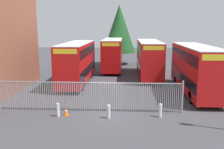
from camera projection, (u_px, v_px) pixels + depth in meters
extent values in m
plane|color=#3D3D42|center=(114.00, 86.00, 26.67)|extent=(100.00, 100.00, 0.00)
cylinder|color=gray|center=(1.00, 95.00, 19.07)|extent=(0.06, 0.06, 2.20)
cylinder|color=gray|center=(2.00, 95.00, 19.06)|extent=(0.06, 0.06, 2.20)
cylinder|color=gray|center=(4.00, 95.00, 19.05)|extent=(0.06, 0.06, 2.20)
cylinder|color=gray|center=(6.00, 95.00, 19.05)|extent=(0.06, 0.06, 2.20)
cylinder|color=gray|center=(8.00, 95.00, 19.04)|extent=(0.06, 0.06, 2.20)
cylinder|color=gray|center=(10.00, 95.00, 19.03)|extent=(0.06, 0.06, 2.20)
cylinder|color=gray|center=(12.00, 95.00, 19.02)|extent=(0.06, 0.06, 2.20)
cylinder|color=gray|center=(13.00, 95.00, 19.01)|extent=(0.06, 0.06, 2.20)
cylinder|color=gray|center=(15.00, 95.00, 19.01)|extent=(0.06, 0.06, 2.20)
cylinder|color=gray|center=(17.00, 95.00, 19.00)|extent=(0.06, 0.06, 2.20)
cylinder|color=gray|center=(19.00, 95.00, 18.99)|extent=(0.06, 0.06, 2.20)
cylinder|color=gray|center=(21.00, 95.00, 18.98)|extent=(0.06, 0.06, 2.20)
cylinder|color=gray|center=(22.00, 95.00, 18.98)|extent=(0.06, 0.06, 2.20)
cylinder|color=gray|center=(24.00, 95.00, 18.97)|extent=(0.06, 0.06, 2.20)
cylinder|color=gray|center=(26.00, 95.00, 18.96)|extent=(0.06, 0.06, 2.20)
cylinder|color=gray|center=(28.00, 95.00, 18.95)|extent=(0.06, 0.06, 2.20)
cylinder|color=gray|center=(30.00, 96.00, 18.94)|extent=(0.06, 0.06, 2.20)
cylinder|color=gray|center=(32.00, 96.00, 18.94)|extent=(0.06, 0.06, 2.20)
cylinder|color=gray|center=(34.00, 96.00, 18.93)|extent=(0.06, 0.06, 2.20)
cylinder|color=gray|center=(35.00, 96.00, 18.92)|extent=(0.06, 0.06, 2.20)
cylinder|color=gray|center=(37.00, 96.00, 18.91)|extent=(0.06, 0.06, 2.20)
cylinder|color=gray|center=(39.00, 96.00, 18.91)|extent=(0.06, 0.06, 2.20)
cylinder|color=gray|center=(41.00, 96.00, 18.90)|extent=(0.06, 0.06, 2.20)
cylinder|color=gray|center=(43.00, 96.00, 18.89)|extent=(0.06, 0.06, 2.20)
cylinder|color=gray|center=(45.00, 96.00, 18.88)|extent=(0.06, 0.06, 2.20)
cylinder|color=gray|center=(47.00, 96.00, 18.87)|extent=(0.06, 0.06, 2.20)
cylinder|color=gray|center=(48.00, 96.00, 18.87)|extent=(0.06, 0.06, 2.20)
cylinder|color=gray|center=(50.00, 96.00, 18.86)|extent=(0.06, 0.06, 2.20)
cylinder|color=gray|center=(52.00, 96.00, 18.85)|extent=(0.06, 0.06, 2.20)
cylinder|color=gray|center=(54.00, 96.00, 18.84)|extent=(0.06, 0.06, 2.20)
cylinder|color=gray|center=(56.00, 96.00, 18.84)|extent=(0.06, 0.06, 2.20)
cylinder|color=gray|center=(58.00, 96.00, 18.83)|extent=(0.06, 0.06, 2.20)
cylinder|color=gray|center=(60.00, 96.00, 18.82)|extent=(0.06, 0.06, 2.20)
cylinder|color=gray|center=(61.00, 96.00, 18.81)|extent=(0.06, 0.06, 2.20)
cylinder|color=gray|center=(63.00, 96.00, 18.81)|extent=(0.06, 0.06, 2.20)
cylinder|color=gray|center=(65.00, 96.00, 18.80)|extent=(0.06, 0.06, 2.20)
cylinder|color=gray|center=(67.00, 96.00, 18.79)|extent=(0.06, 0.06, 2.20)
cylinder|color=gray|center=(69.00, 96.00, 18.78)|extent=(0.06, 0.06, 2.20)
cylinder|color=gray|center=(71.00, 96.00, 18.77)|extent=(0.06, 0.06, 2.20)
cylinder|color=gray|center=(73.00, 96.00, 18.77)|extent=(0.06, 0.06, 2.20)
cylinder|color=gray|center=(75.00, 96.00, 18.76)|extent=(0.06, 0.06, 2.20)
cylinder|color=gray|center=(76.00, 96.00, 18.75)|extent=(0.06, 0.06, 2.20)
cylinder|color=gray|center=(78.00, 96.00, 18.74)|extent=(0.06, 0.06, 2.20)
cylinder|color=gray|center=(80.00, 96.00, 18.74)|extent=(0.06, 0.06, 2.20)
cylinder|color=gray|center=(82.00, 96.00, 18.73)|extent=(0.06, 0.06, 2.20)
cylinder|color=gray|center=(84.00, 96.00, 18.72)|extent=(0.06, 0.06, 2.20)
cylinder|color=gray|center=(86.00, 96.00, 18.71)|extent=(0.06, 0.06, 2.20)
cylinder|color=gray|center=(88.00, 96.00, 18.70)|extent=(0.06, 0.06, 2.20)
cylinder|color=gray|center=(90.00, 96.00, 18.70)|extent=(0.06, 0.06, 2.20)
cylinder|color=gray|center=(91.00, 96.00, 18.69)|extent=(0.06, 0.06, 2.20)
cylinder|color=gray|center=(93.00, 96.00, 18.68)|extent=(0.06, 0.06, 2.20)
cylinder|color=gray|center=(95.00, 97.00, 18.67)|extent=(0.06, 0.06, 2.20)
cylinder|color=gray|center=(97.00, 97.00, 18.67)|extent=(0.06, 0.06, 2.20)
cylinder|color=gray|center=(99.00, 97.00, 18.66)|extent=(0.06, 0.06, 2.20)
cylinder|color=gray|center=(101.00, 97.00, 18.65)|extent=(0.06, 0.06, 2.20)
cylinder|color=gray|center=(103.00, 97.00, 18.64)|extent=(0.06, 0.06, 2.20)
cylinder|color=gray|center=(105.00, 97.00, 18.64)|extent=(0.06, 0.06, 2.20)
cylinder|color=gray|center=(107.00, 97.00, 18.63)|extent=(0.06, 0.06, 2.20)
cylinder|color=gray|center=(109.00, 97.00, 18.62)|extent=(0.06, 0.06, 2.20)
cylinder|color=gray|center=(110.00, 97.00, 18.61)|extent=(0.06, 0.06, 2.20)
cylinder|color=gray|center=(112.00, 97.00, 18.60)|extent=(0.06, 0.06, 2.20)
cylinder|color=gray|center=(114.00, 97.00, 18.60)|extent=(0.06, 0.06, 2.20)
cylinder|color=gray|center=(116.00, 97.00, 18.59)|extent=(0.06, 0.06, 2.20)
cylinder|color=gray|center=(118.00, 97.00, 18.58)|extent=(0.06, 0.06, 2.20)
cylinder|color=gray|center=(120.00, 97.00, 18.57)|extent=(0.06, 0.06, 2.20)
cylinder|color=gray|center=(122.00, 97.00, 18.57)|extent=(0.06, 0.06, 2.20)
cylinder|color=gray|center=(124.00, 97.00, 18.56)|extent=(0.06, 0.06, 2.20)
cylinder|color=gray|center=(126.00, 97.00, 18.55)|extent=(0.06, 0.06, 2.20)
cylinder|color=gray|center=(128.00, 97.00, 18.54)|extent=(0.06, 0.06, 2.20)
cylinder|color=gray|center=(130.00, 97.00, 18.53)|extent=(0.06, 0.06, 2.20)
cylinder|color=gray|center=(132.00, 97.00, 18.53)|extent=(0.06, 0.06, 2.20)
cylinder|color=gray|center=(134.00, 97.00, 18.52)|extent=(0.06, 0.06, 2.20)
cylinder|color=gray|center=(135.00, 97.00, 18.51)|extent=(0.06, 0.06, 2.20)
cylinder|color=gray|center=(137.00, 97.00, 18.50)|extent=(0.06, 0.06, 2.20)
cylinder|color=gray|center=(139.00, 97.00, 18.50)|extent=(0.06, 0.06, 2.20)
cylinder|color=gray|center=(141.00, 97.00, 18.49)|extent=(0.06, 0.06, 2.20)
cylinder|color=gray|center=(143.00, 97.00, 18.48)|extent=(0.06, 0.06, 2.20)
cylinder|color=gray|center=(145.00, 97.00, 18.47)|extent=(0.06, 0.06, 2.20)
cylinder|color=gray|center=(147.00, 97.00, 18.46)|extent=(0.06, 0.06, 2.20)
cylinder|color=gray|center=(149.00, 97.00, 18.46)|extent=(0.06, 0.06, 2.20)
cylinder|color=gray|center=(151.00, 97.00, 18.45)|extent=(0.06, 0.06, 2.20)
cylinder|color=gray|center=(153.00, 97.00, 18.44)|extent=(0.06, 0.06, 2.20)
cylinder|color=gray|center=(155.00, 97.00, 18.43)|extent=(0.06, 0.06, 2.20)
cylinder|color=gray|center=(157.00, 97.00, 18.43)|extent=(0.06, 0.06, 2.20)
cylinder|color=gray|center=(159.00, 97.00, 18.42)|extent=(0.06, 0.06, 2.20)
cylinder|color=gray|center=(161.00, 98.00, 18.41)|extent=(0.06, 0.06, 2.20)
cylinder|color=gray|center=(163.00, 98.00, 18.40)|extent=(0.06, 0.06, 2.20)
cylinder|color=gray|center=(165.00, 98.00, 18.40)|extent=(0.06, 0.06, 2.20)
cylinder|color=gray|center=(167.00, 98.00, 18.39)|extent=(0.06, 0.06, 2.20)
cylinder|color=gray|center=(168.00, 98.00, 18.38)|extent=(0.06, 0.06, 2.20)
cylinder|color=gray|center=(170.00, 98.00, 18.37)|extent=(0.06, 0.06, 2.20)
cylinder|color=gray|center=(172.00, 98.00, 18.36)|extent=(0.06, 0.06, 2.20)
cylinder|color=gray|center=(174.00, 98.00, 18.36)|extent=(0.06, 0.06, 2.20)
cylinder|color=gray|center=(176.00, 98.00, 18.35)|extent=(0.06, 0.06, 2.20)
cylinder|color=gray|center=(178.00, 98.00, 18.34)|extent=(0.06, 0.06, 2.20)
cylinder|color=gray|center=(180.00, 98.00, 18.33)|extent=(0.06, 0.06, 2.20)
cylinder|color=gray|center=(182.00, 98.00, 18.33)|extent=(0.06, 0.06, 2.20)
cylinder|color=gray|center=(88.00, 83.00, 18.51)|extent=(13.54, 0.07, 0.07)
cylinder|color=gray|center=(182.00, 97.00, 18.31)|extent=(0.14, 0.14, 2.35)
cube|color=red|center=(196.00, 68.00, 23.49)|extent=(2.50, 10.80, 4.00)
cube|color=black|center=(195.00, 77.00, 23.63)|extent=(2.54, 10.37, 0.90)
cube|color=black|center=(196.00, 55.00, 23.26)|extent=(2.54, 10.37, 0.90)
cube|color=yellow|center=(217.00, 57.00, 17.93)|extent=(2.12, 0.12, 0.44)
cube|color=silver|center=(197.00, 46.00, 23.11)|extent=(2.50, 10.80, 0.08)
cylinder|color=black|center=(191.00, 97.00, 20.60)|extent=(0.30, 1.04, 1.04)
cylinder|color=black|center=(219.00, 98.00, 20.48)|extent=(0.30, 1.04, 1.04)
cylinder|color=black|center=(176.00, 81.00, 26.80)|extent=(0.30, 1.04, 1.04)
cylinder|color=black|center=(198.00, 81.00, 26.68)|extent=(0.30, 1.04, 1.04)
cube|color=red|center=(77.00, 62.00, 27.90)|extent=(2.50, 10.80, 4.00)
cube|color=black|center=(77.00, 69.00, 28.05)|extent=(2.54, 10.37, 0.90)
cube|color=black|center=(77.00, 51.00, 27.68)|extent=(2.54, 10.37, 0.90)
cube|color=yellow|center=(65.00, 51.00, 22.35)|extent=(2.12, 0.12, 0.44)
cube|color=silver|center=(77.00, 43.00, 27.53)|extent=(2.50, 10.80, 0.08)
cylinder|color=black|center=(60.00, 85.00, 25.02)|extent=(0.30, 1.04, 1.04)
cylinder|color=black|center=(82.00, 85.00, 24.90)|extent=(0.30, 1.04, 1.04)
cylinder|color=black|center=(73.00, 73.00, 31.22)|extent=(0.30, 1.04, 1.04)
cylinder|color=black|center=(91.00, 73.00, 31.10)|extent=(0.30, 1.04, 1.04)
cube|color=red|center=(149.00, 58.00, 31.43)|extent=(2.50, 10.80, 4.00)
cube|color=black|center=(149.00, 64.00, 31.58)|extent=(2.54, 10.37, 0.90)
cube|color=black|center=(149.00, 48.00, 31.21)|extent=(2.54, 10.37, 0.90)
cube|color=yellow|center=(154.00, 48.00, 25.88)|extent=(2.12, 0.12, 0.44)
cube|color=silver|center=(149.00, 41.00, 31.06)|extent=(2.50, 10.80, 0.08)
cylinder|color=black|center=(141.00, 78.00, 28.55)|extent=(0.30, 1.04, 1.04)
cylinder|color=black|center=(161.00, 78.00, 28.43)|extent=(0.30, 1.04, 1.04)
cylinder|color=black|center=(138.00, 68.00, 34.75)|extent=(0.30, 1.04, 1.04)
cylinder|color=black|center=(155.00, 69.00, 34.63)|extent=(0.30, 1.04, 1.04)
cube|color=#B70C0C|center=(113.00, 53.00, 36.58)|extent=(2.50, 10.80, 4.00)
cube|color=black|center=(113.00, 59.00, 36.72)|extent=(2.54, 10.37, 0.90)
cube|color=black|center=(113.00, 45.00, 36.35)|extent=(2.54, 10.37, 0.90)
cube|color=yellow|center=(111.00, 44.00, 31.02)|extent=(2.12, 0.12, 0.44)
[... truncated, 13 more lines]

